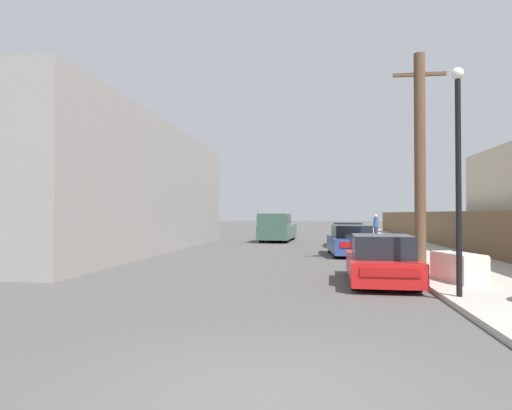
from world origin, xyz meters
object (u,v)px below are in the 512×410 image
at_px(pedestrian, 376,226).
at_px(street_lamp, 458,164).
at_px(pickup_truck, 277,228).
at_px(utility_pole, 420,156).
at_px(parked_sports_car_red, 381,261).
at_px(car_parked_mid, 351,241).
at_px(car_parked_far, 348,235).
at_px(discarded_fridge, 458,267).

bearing_deg(pedestrian, street_lamp, -92.77).
xyz_separation_m(pickup_truck, utility_pole, (6.22, -13.84, 2.94)).
relative_size(pickup_truck, pedestrian, 3.31).
distance_m(parked_sports_car_red, pickup_truck, 18.28).
bearing_deg(car_parked_mid, street_lamp, -85.38).
height_order(pickup_truck, street_lamp, street_lamp).
relative_size(car_parked_far, street_lamp, 0.95).
distance_m(parked_sports_car_red, car_parked_mid, 8.12).
height_order(discarded_fridge, pedestrian, pedestrian).
height_order(car_parked_mid, car_parked_far, car_parked_far).
bearing_deg(car_parked_far, utility_pole, -76.44).
relative_size(discarded_fridge, car_parked_far, 0.38).
height_order(parked_sports_car_red, utility_pole, utility_pole).
bearing_deg(street_lamp, discarded_fridge, 74.11).
bearing_deg(utility_pole, car_parked_mid, 116.33).
relative_size(parked_sports_car_red, pedestrian, 2.40).
distance_m(street_lamp, pedestrian, 22.32).
height_order(parked_sports_car_red, car_parked_far, car_parked_far).
distance_m(car_parked_far, street_lamp, 16.96).
relative_size(car_parked_mid, car_parked_far, 0.89).
distance_m(pickup_truck, pedestrian, 7.01).
height_order(parked_sports_car_red, pickup_truck, pickup_truck).
height_order(car_parked_mid, pedestrian, pedestrian).
bearing_deg(parked_sports_car_red, discarded_fridge, -2.83).
bearing_deg(street_lamp, pedestrian, 87.23).
distance_m(discarded_fridge, parked_sports_car_red, 1.94).
bearing_deg(discarded_fridge, street_lamp, -120.53).
bearing_deg(car_parked_far, pedestrian, 71.33).
bearing_deg(utility_pole, pickup_truck, 114.19).
bearing_deg(car_parked_far, car_parked_mid, -88.92).
relative_size(parked_sports_car_red, car_parked_mid, 0.99).
bearing_deg(pedestrian, car_parked_far, -112.56).
bearing_deg(car_parked_far, pickup_truck, 146.36).
bearing_deg(discarded_fridge, parked_sports_car_red, 160.60).
xyz_separation_m(car_parked_mid, pickup_truck, (-4.14, 9.64, 0.29)).
relative_size(car_parked_far, utility_pole, 0.63).
distance_m(discarded_fridge, car_parked_mid, 8.55).
bearing_deg(pedestrian, discarded_fridge, -91.24).
distance_m(discarded_fridge, car_parked_far, 14.62).
relative_size(discarded_fridge, street_lamp, 0.36).
height_order(utility_pole, street_lamp, utility_pole).
relative_size(parked_sports_car_red, utility_pole, 0.56).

